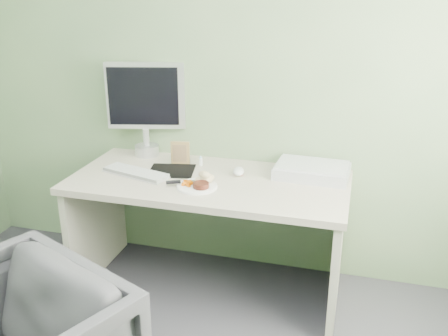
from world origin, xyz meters
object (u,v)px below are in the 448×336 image
(plate, at_px, (197,186))
(scanner, at_px, (312,171))
(monitor, at_px, (146,104))
(desk, at_px, (209,207))

(plate, bearing_deg, scanner, 29.74)
(scanner, distance_m, monitor, 1.13)
(desk, bearing_deg, monitor, 148.44)
(desk, xyz_separation_m, monitor, (-0.52, 0.32, 0.52))
(desk, distance_m, monitor, 0.80)
(desk, xyz_separation_m, scanner, (0.57, 0.20, 0.22))
(desk, height_order, scanner, scanner)
(desk, height_order, plate, plate)
(scanner, bearing_deg, plate, -147.18)
(desk, xyz_separation_m, plate, (-0.02, -0.14, 0.19))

